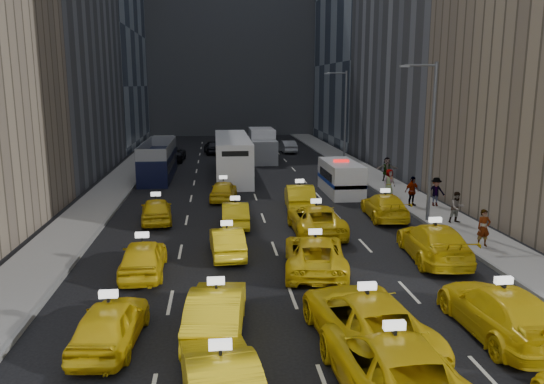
{
  "coord_description": "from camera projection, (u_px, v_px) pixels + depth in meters",
  "views": [
    {
      "loc": [
        -2.75,
        -16.39,
        7.78
      ],
      "look_at": [
        0.3,
        11.88,
        2.0
      ],
      "focal_mm": 35.0,
      "sensor_mm": 36.0,
      "label": 1
    }
  ],
  "objects": [
    {
      "name": "misc_car_0",
      "position": [
        329.0,
        171.0,
        43.73
      ],
      "size": [
        2.25,
        5.03,
        1.6
      ],
      "primitive_type": "imported",
      "rotation": [
        0.0,
        0.0,
        3.03
      ],
      "color": "#95969B",
      "rests_on": "ground"
    },
    {
      "name": "building_backdrop",
      "position": [
        230.0,
        6.0,
        83.97
      ],
      "size": [
        30.0,
        12.0,
        40.0
      ],
      "primitive_type": "cube",
      "color": "slate",
      "rests_on": "ground"
    },
    {
      "name": "misc_car_2",
      "position": [
        249.0,
        145.0,
        63.23
      ],
      "size": [
        2.28,
        4.82,
        1.36
      ],
      "primitive_type": "imported",
      "rotation": [
        0.0,
        0.0,
        3.22
      ],
      "color": "slate",
      "rests_on": "ground"
    },
    {
      "name": "pedestrian_0",
      "position": [
        484.0,
        228.0,
        25.33
      ],
      "size": [
        0.67,
        0.44,
        1.81
      ],
      "primitive_type": "imported",
      "rotation": [
        0.0,
        0.0,
        0.02
      ],
      "color": "gray",
      "rests_on": "sidewalk_east"
    },
    {
      "name": "misc_car_3",
      "position": [
        213.0,
        147.0,
        60.46
      ],
      "size": [
        2.37,
        4.74,
        1.55
      ],
      "primitive_type": "imported",
      "rotation": [
        0.0,
        0.0,
        3.26
      ],
      "color": "black",
      "rests_on": "ground"
    },
    {
      "name": "ground",
      "position": [
        301.0,
        320.0,
        17.81
      ],
      "size": [
        160.0,
        160.0,
        0.0
      ],
      "primitive_type": "plane",
      "color": "black",
      "rests_on": "ground"
    },
    {
      "name": "box_truck",
      "position": [
        262.0,
        146.0,
        54.47
      ],
      "size": [
        3.02,
        7.37,
        3.29
      ],
      "rotation": [
        0.0,
        0.0,
        -0.08
      ],
      "color": "silver",
      "rests_on": "ground"
    },
    {
      "name": "taxi_12",
      "position": [
        156.0,
        210.0,
        30.33
      ],
      "size": [
        2.12,
        4.38,
        1.44
      ],
      "primitive_type": "imported",
      "rotation": [
        0.0,
        0.0,
        3.24
      ],
      "color": "yellow",
      "rests_on": "ground"
    },
    {
      "name": "taxi_13",
      "position": [
        235.0,
        214.0,
        29.55
      ],
      "size": [
        1.51,
        4.2,
        1.38
      ],
      "primitive_type": "imported",
      "rotation": [
        0.0,
        0.0,
        3.13
      ],
      "color": "yellow",
      "rests_on": "ground"
    },
    {
      "name": "sidewalk_east",
      "position": [
        379.0,
        181.0,
        43.26
      ],
      "size": [
        3.0,
        90.0,
        0.15
      ],
      "primitive_type": "cube",
      "color": "gray",
      "rests_on": "ground"
    },
    {
      "name": "taxi_9",
      "position": [
        227.0,
        242.0,
        24.39
      ],
      "size": [
        1.69,
        4.18,
        1.35
      ],
      "primitive_type": "imported",
      "rotation": [
        0.0,
        0.0,
        3.21
      ],
      "color": "yellow",
      "rests_on": "ground"
    },
    {
      "name": "taxi_4",
      "position": [
        110.0,
        323.0,
        15.95
      ],
      "size": [
        2.08,
        4.37,
        1.44
      ],
      "primitive_type": "imported",
      "rotation": [
        0.0,
        0.0,
        3.05
      ],
      "color": "yellow",
      "rests_on": "ground"
    },
    {
      "name": "pedestrian_4",
      "position": [
        389.0,
        182.0,
        37.13
      ],
      "size": [
        1.02,
        0.8,
        1.84
      ],
      "primitive_type": "imported",
      "rotation": [
        0.0,
        0.0,
        0.39
      ],
      "color": "gray",
      "rests_on": "sidewalk_east"
    },
    {
      "name": "streetlight_far",
      "position": [
        344.0,
        116.0,
        48.97
      ],
      "size": [
        2.15,
        0.22,
        9.0
      ],
      "color": "#595B60",
      "rests_on": "ground"
    },
    {
      "name": "pedestrian_3",
      "position": [
        412.0,
        191.0,
        33.76
      ],
      "size": [
        1.23,
        0.88,
        1.91
      ],
      "primitive_type": "imported",
      "rotation": [
        0.0,
        0.0,
        0.37
      ],
      "color": "gray",
      "rests_on": "sidewalk_east"
    },
    {
      "name": "pedestrian_2",
      "position": [
        436.0,
        192.0,
        33.76
      ],
      "size": [
        1.21,
        0.56,
        1.84
      ],
      "primitive_type": "imported",
      "rotation": [
        0.0,
        0.0,
        -0.06
      ],
      "color": "gray",
      "rests_on": "sidewalk_east"
    },
    {
      "name": "taxi_2",
      "position": [
        392.0,
        364.0,
        13.41
      ],
      "size": [
        2.98,
        6.11,
        1.67
      ],
      "primitive_type": "imported",
      "rotation": [
        0.0,
        0.0,
        3.18
      ],
      "color": "yellow",
      "rests_on": "ground"
    },
    {
      "name": "taxi_6",
      "position": [
        366.0,
        319.0,
        15.99
      ],
      "size": [
        3.39,
        6.27,
        1.67
      ],
      "primitive_type": "imported",
      "rotation": [
        0.0,
        0.0,
        3.25
      ],
      "color": "yellow",
      "rests_on": "ground"
    },
    {
      "name": "taxi_8",
      "position": [
        143.0,
        257.0,
        21.96
      ],
      "size": [
        1.86,
        4.43,
        1.5
      ],
      "primitive_type": "imported",
      "rotation": [
        0.0,
        0.0,
        3.16
      ],
      "color": "yellow",
      "rests_on": "ground"
    },
    {
      "name": "double_decker",
      "position": [
        158.0,
        160.0,
        44.85
      ],
      "size": [
        3.44,
        10.51,
        3.0
      ],
      "rotation": [
        0.0,
        0.0,
        0.11
      ],
      "color": "black",
      "rests_on": "ground"
    },
    {
      "name": "taxi_14",
      "position": [
        316.0,
        219.0,
        28.07
      ],
      "size": [
        2.61,
        5.58,
        1.54
      ],
      "primitive_type": "imported",
      "rotation": [
        0.0,
        0.0,
        3.13
      ],
      "color": "yellow",
      "rests_on": "ground"
    },
    {
      "name": "taxi_16",
      "position": [
        223.0,
        190.0,
        36.08
      ],
      "size": [
        2.13,
        4.26,
        1.39
      ],
      "primitive_type": "imported",
      "rotation": [
        0.0,
        0.0,
        3.02
      ],
      "color": "yellow",
      "rests_on": "ground"
    },
    {
      "name": "taxi_1",
      "position": [
        221.0,
        384.0,
        12.59
      ],
      "size": [
        2.28,
        5.01,
        1.59
      ],
      "primitive_type": "imported",
      "rotation": [
        0.0,
        0.0,
        3.27
      ],
      "color": "yellow",
      "rests_on": "ground"
    },
    {
      "name": "sidewalk_west",
      "position": [
        116.0,
        186.0,
        41.05
      ],
      "size": [
        3.0,
        90.0,
        0.15
      ],
      "primitive_type": "cube",
      "color": "gray",
      "rests_on": "ground"
    },
    {
      "name": "city_bus",
      "position": [
        232.0,
        157.0,
        45.2
      ],
      "size": [
        3.14,
        13.45,
        3.46
      ],
      "rotation": [
        0.0,
        0.0,
        0.03
      ],
      "color": "silver",
      "rests_on": "ground"
    },
    {
      "name": "taxi_15",
      "position": [
        385.0,
        206.0,
        31.22
      ],
      "size": [
        2.4,
        5.19,
        1.47
      ],
      "primitive_type": "imported",
      "rotation": [
        0.0,
        0.0,
        3.07
      ],
      "color": "yellow",
      "rests_on": "ground"
    },
    {
      "name": "misc_car_1",
      "position": [
        172.0,
        154.0,
        54.63
      ],
      "size": [
        2.71,
        5.47,
        1.49
      ],
      "primitive_type": "imported",
      "rotation": [
        0.0,
        0.0,
        3.1
      ],
      "color": "black",
      "rests_on": "ground"
    },
    {
      "name": "taxi_17",
      "position": [
        300.0,
        197.0,
        33.59
      ],
      "size": [
        2.04,
        4.95,
        1.59
      ],
      "primitive_type": "imported",
      "rotation": [
        0.0,
        0.0,
        3.07
      ],
      "color": "yellow",
      "rests_on": "ground"
    },
    {
      "name": "taxi_11",
      "position": [
        434.0,
        242.0,
        23.82
      ],
      "size": [
        2.83,
        5.85,
        1.64
      ],
      "primitive_type": "imported",
      "rotation": [
        0.0,
        0.0,
        3.05
      ],
      "color": "yellow",
      "rests_on": "ground"
    },
    {
      "name": "taxi_5",
      "position": [
        217.0,
        311.0,
        16.73
      ],
      "size": [
        2.11,
        4.85,
        1.55
      ],
      "primitive_type": "imported",
      "rotation": [
        0.0,
        0.0,
        3.04
      ],
      "color": "yellow",
      "rests_on": "ground"
    },
    {
      "name": "taxi_7",
      "position": [
        501.0,
        311.0,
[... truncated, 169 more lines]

